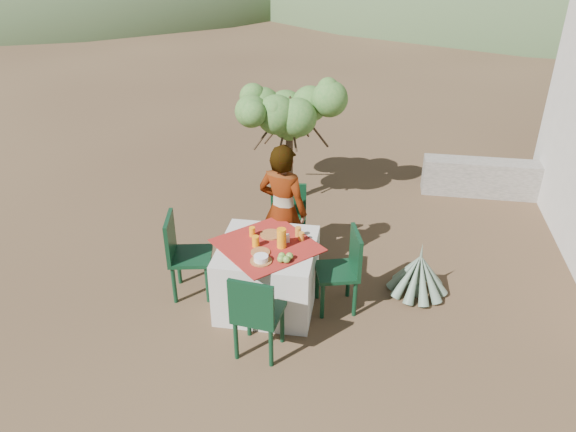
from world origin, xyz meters
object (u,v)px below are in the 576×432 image
object	(u,v)px
chair_left	(183,252)
chair_right	(344,267)
table	(268,274)
juice_pitcher	(282,238)
shrub_tree	(293,117)
agave	(419,275)
person	(283,211)
chair_far	(288,219)
chair_near	(256,313)

from	to	relation	value
chair_left	chair_right	size ratio (longest dim) A/B	1.05
table	juice_pitcher	distance (m)	0.52
shrub_tree	agave	distance (m)	2.93
shrub_tree	table	bearing A→B (deg)	-87.60
chair_right	person	world-z (taller)	person
chair_far	chair_right	world-z (taller)	chair_far
chair_near	chair_left	size ratio (longest dim) A/B	0.97
chair_right	agave	world-z (taller)	chair_right
table	shrub_tree	world-z (taller)	shrub_tree
chair_right	agave	size ratio (longest dim) A/B	1.29
chair_right	juice_pitcher	bearing A→B (deg)	-97.83
chair_near	person	distance (m)	1.53
chair_near	chair_right	distance (m)	1.20
person	chair_far	bearing A→B (deg)	-74.11
shrub_tree	agave	world-z (taller)	shrub_tree
table	chair_left	size ratio (longest dim) A/B	1.32
table	chair_left	distance (m)	0.98
chair_near	agave	xyz separation A→B (m)	(1.60, 1.30, -0.28)
table	chair_near	distance (m)	0.86
chair_far	agave	size ratio (longest dim) A/B	1.30
table	juice_pitcher	xyz separation A→B (m)	(0.16, -0.02, 0.49)
chair_near	shrub_tree	xyz separation A→B (m)	(-0.16, 3.39, 0.76)
chair_far	chair_near	distance (m)	1.85
juice_pitcher	person	bearing A→B (deg)	98.56
chair_left	agave	size ratio (longest dim) A/B	1.35
chair_near	shrub_tree	bearing A→B (deg)	-79.71
table	person	distance (m)	0.79
table	agave	size ratio (longest dim) A/B	1.78
chair_right	agave	xyz separation A→B (m)	(0.83, 0.39, -0.28)
juice_pitcher	chair_right	bearing A→B (deg)	7.55
chair_far	chair_right	distance (m)	1.21
chair_near	chair_left	distance (m)	1.35
shrub_tree	agave	size ratio (longest dim) A/B	2.25
chair_far	juice_pitcher	distance (m)	1.09
shrub_tree	chair_far	bearing A→B (deg)	-83.70
shrub_tree	chair_left	bearing A→B (deg)	-108.87
chair_right	juice_pitcher	size ratio (longest dim) A/B	4.33
juice_pitcher	shrub_tree	bearing A→B (deg)	95.96
chair_far	chair_near	bearing A→B (deg)	-95.98
table	person	world-z (taller)	person
chair_left	person	size ratio (longest dim) A/B	0.60
table	person	xyz separation A→B (m)	(0.06, 0.66, 0.44)
chair_far	shrub_tree	size ratio (longest dim) A/B	0.58
chair_left	person	xyz separation A→B (m)	(1.02, 0.62, 0.27)
agave	chair_left	bearing A→B (deg)	-170.97
chair_far	chair_right	xyz separation A→B (m)	(0.76, -0.94, -0.00)
chair_far	person	bearing A→B (deg)	-96.37
chair_left	shrub_tree	size ratio (longest dim) A/B	0.60
chair_far	chair_left	distance (m)	1.41
chair_far	chair_near	world-z (taller)	chair_near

